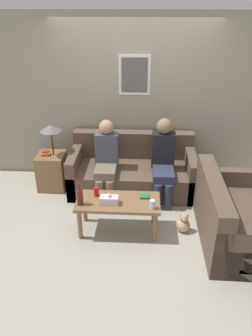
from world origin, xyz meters
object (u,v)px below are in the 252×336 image
coffee_table (118,205)px  teddy_bear (183,223)px  wine_bottle (80,196)px  person_left (106,157)px  person_right (163,158)px  couch_main (133,171)px  couch_side (235,220)px  drinking_glass (152,204)px

coffee_table → teddy_bear: (0.85, 0.03, -0.27)m
coffee_table → wine_bottle: (-0.46, -0.10, 0.19)m
person_left → teddy_bear: 1.50m
coffee_table → teddy_bear: 0.90m
wine_bottle → person_right: (1.07, 1.01, 0.06)m
couch_main → person_left: person_left is taller
couch_main → person_right: bearing=-25.0°
couch_side → drinking_glass: size_ratio=12.71×
coffee_table → drinking_glass: drinking_glass is taller
drinking_glass → teddy_bear: 0.61m
couch_side → person_right: size_ratio=1.21×
couch_side → person_left: size_ratio=1.25×
coffee_table → person_right: (0.60, 0.90, 0.25)m
couch_side → wine_bottle: 1.95m
couch_main → wine_bottle: size_ratio=6.36×
couch_main → wine_bottle: couch_main is taller
drinking_glass → couch_main: bearing=102.8°
couch_side → coffee_table: size_ratio=1.37×
wine_bottle → drinking_glass: wine_bottle is taller
couch_main → wine_bottle: 1.40m
couch_main → coffee_table: (-0.14, -1.12, 0.10)m
person_left → wine_bottle: bearing=-102.1°
couch_main → drinking_glass: couch_main is taller
couch_main → teddy_bear: (0.71, -1.09, -0.17)m
wine_bottle → person_right: size_ratio=0.25×
couch_side → teddy_bear: couch_side is taller
wine_bottle → person_left: size_ratio=0.26×
couch_side → coffee_table: (-1.47, 0.08, 0.10)m
person_left → person_right: person_right is taller
teddy_bear → person_left: bearing=141.2°
coffee_table → teddy_bear: size_ratio=3.80×
coffee_table → person_left: person_left is taller
teddy_bear → couch_side: bearing=-10.2°
couch_side → teddy_bear: bearing=79.8°
couch_side → person_left: person_left is taller
wine_bottle → teddy_bear: (1.32, 0.13, -0.46)m
coffee_table → teddy_bear: coffee_table is taller
drinking_glass → person_left: size_ratio=0.10×
coffee_table → drinking_glass: size_ratio=9.27×
drinking_glass → wine_bottle: bearing=177.4°
person_left → teddy_bear: person_left is taller
couch_side → wine_bottle: couch_side is taller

